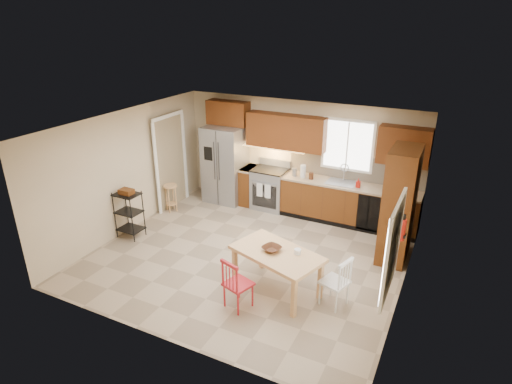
{
  "coord_description": "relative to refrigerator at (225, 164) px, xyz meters",
  "views": [
    {
      "loc": [
        3.22,
        -6.16,
        4.2
      ],
      "look_at": [
        -0.03,
        0.4,
        1.15
      ],
      "focal_mm": 30.0,
      "sensor_mm": 36.0,
      "label": 1
    }
  ],
  "objects": [
    {
      "name": "window_right",
      "position": [
        4.38,
        -3.27,
        0.54
      ],
      "size": [
        0.04,
        1.02,
        1.32
      ],
      "primitive_type": "cube",
      "color": "white",
      "rests_on": "wall_right"
    },
    {
      "name": "undercab_glow",
      "position": [
        1.15,
        0.17,
        0.52
      ],
      "size": [
        1.6,
        0.3,
        0.01
      ],
      "primitive_type": "cube",
      "color": "#FFBF66",
      "rests_on": "wall_back"
    },
    {
      "name": "backsplash",
      "position": [
        2.99,
        0.36,
        0.27
      ],
      "size": [
        2.92,
        0.03,
        0.55
      ],
      "primitive_type": "cube",
      "color": "#C7B395",
      "rests_on": "wall_back"
    },
    {
      "name": "window_back",
      "position": [
        2.8,
        0.35,
        0.74
      ],
      "size": [
        1.12,
        0.04,
        1.12
      ],
      "primitive_type": "cube",
      "color": "white",
      "rests_on": "wall_back"
    },
    {
      "name": "floor",
      "position": [
        1.7,
        -2.12,
        -0.91
      ],
      "size": [
        5.5,
        5.5,
        0.0
      ],
      "primitive_type": "plane",
      "color": "tan",
      "rests_on": "ground"
    },
    {
      "name": "chair_red",
      "position": [
        2.25,
        -3.51,
        -0.49
      ],
      "size": [
        0.5,
        0.5,
        0.84
      ],
      "primitive_type": null,
      "rotation": [
        0.0,
        0.0,
        -0.32
      ],
      "color": "#B01B22",
      "rests_on": "floor"
    },
    {
      "name": "wall_left",
      "position": [
        -1.05,
        -2.12,
        0.34
      ],
      "size": [
        0.02,
        5.0,
        2.5
      ],
      "primitive_type": "cube",
      "color": "#CCB793",
      "rests_on": "ground"
    },
    {
      "name": "wall_back",
      "position": [
        1.7,
        0.38,
        0.34
      ],
      "size": [
        5.5,
        0.02,
        2.5
      ],
      "primitive_type": "cube",
      "color": "#CCB793",
      "rests_on": "ground"
    },
    {
      "name": "wall_front",
      "position": [
        1.7,
        -4.62,
        0.34
      ],
      "size": [
        5.5,
        0.02,
        2.5
      ],
      "primitive_type": "cube",
      "color": "#CCB793",
      "rests_on": "ground"
    },
    {
      "name": "sink",
      "position": [
        2.8,
        0.08,
        -0.05
      ],
      "size": [
        0.62,
        0.46,
        0.16
      ],
      "primitive_type": "cube",
      "color": "gray",
      "rests_on": "base_cabinet_run"
    },
    {
      "name": "dishwasher",
      "position": [
        3.55,
        -0.22,
        -0.46
      ],
      "size": [
        0.6,
        0.02,
        0.78
      ],
      "primitive_type": "cube",
      "color": "black",
      "rests_on": "floor"
    },
    {
      "name": "upper_over_fridge",
      "position": [
        0.0,
        0.2,
        1.19
      ],
      "size": [
        1.0,
        0.35,
        0.55
      ],
      "primitive_type": "cube",
      "color": "#5B270F",
      "rests_on": "wall_back"
    },
    {
      "name": "pantry",
      "position": [
        4.13,
        -0.93,
        0.14
      ],
      "size": [
        0.5,
        0.95,
        2.1
      ],
      "primitive_type": "cube",
      "color": "#592910",
      "rests_on": "floor"
    },
    {
      "name": "table_jar",
      "position": [
        2.92,
        -2.77,
        -0.17
      ],
      "size": [
        0.12,
        0.12,
        0.11
      ],
      "primitive_type": "cylinder",
      "rotation": [
        0.0,
        0.0,
        -0.32
      ],
      "color": "silver",
      "rests_on": "dining_table"
    },
    {
      "name": "dining_table",
      "position": [
        2.6,
        -2.86,
        -0.56
      ],
      "size": [
        1.62,
        1.22,
        0.7
      ],
      "primitive_type": null,
      "rotation": [
        0.0,
        0.0,
        -0.32
      ],
      "color": "tan",
      "rests_on": "floor"
    },
    {
      "name": "utility_cart",
      "position": [
        -0.8,
        -2.48,
        -0.42
      ],
      "size": [
        0.49,
        0.39,
        0.98
      ],
      "primitive_type": null,
      "rotation": [
        0.0,
        0.0,
        -0.01
      ],
      "color": "black",
      "rests_on": "floor"
    },
    {
      "name": "doorway",
      "position": [
        -0.97,
        -0.82,
        0.14
      ],
      "size": [
        0.04,
        0.95,
        2.1
      ],
      "primitive_type": "cube",
      "color": "#8C7A59",
      "rests_on": "wall_left"
    },
    {
      "name": "chair_white",
      "position": [
        3.55,
        -2.81,
        -0.49
      ],
      "size": [
        0.5,
        0.5,
        0.84
      ],
      "primitive_type": null,
      "rotation": [
        0.0,
        0.0,
        1.25
      ],
      "color": "silver",
      "rests_on": "floor"
    },
    {
      "name": "soap_bottle",
      "position": [
        3.18,
        -0.02,
        0.09
      ],
      "size": [
        0.09,
        0.09,
        0.19
      ],
      "primitive_type": "imported",
      "color": "#A9150B",
      "rests_on": "base_cabinet_run"
    },
    {
      "name": "refrigerator",
      "position": [
        0.0,
        0.0,
        0.0
      ],
      "size": [
        0.92,
        0.75,
        1.82
      ],
      "primitive_type": "cube",
      "color": "gray",
      "rests_on": "floor"
    },
    {
      "name": "upper_right_block",
      "position": [
        3.95,
        0.2,
        0.92
      ],
      "size": [
        1.0,
        0.35,
        0.75
      ],
      "primitive_type": "cube",
      "color": "#5B270F",
      "rests_on": "wall_back"
    },
    {
      "name": "canister_steel",
      "position": [
        1.75,
        0.03,
        0.08
      ],
      "size": [
        0.11,
        0.11,
        0.18
      ],
      "primitive_type": "cylinder",
      "color": "gray",
      "rests_on": "base_cabinet_run"
    },
    {
      "name": "ceiling",
      "position": [
        1.7,
        -2.12,
        1.59
      ],
      "size": [
        5.5,
        5.0,
        0.02
      ],
      "primitive_type": "cube",
      "color": "silver",
      "rests_on": "ground"
    },
    {
      "name": "base_cabinet_narrow",
      "position": [
        0.6,
        0.08,
        -0.46
      ],
      "size": [
        0.3,
        0.6,
        0.9
      ],
      "primitive_type": "cube",
      "color": "#592910",
      "rests_on": "floor"
    },
    {
      "name": "base_cabinet_run",
      "position": [
        2.99,
        0.08,
        -0.46
      ],
      "size": [
        2.92,
        0.6,
        0.9
      ],
      "primitive_type": "cube",
      "color": "#592910",
      "rests_on": "floor"
    },
    {
      "name": "fire_extinguisher",
      "position": [
        4.33,
        -1.98,
        0.19
      ],
      "size": [
        0.12,
        0.12,
        0.36
      ],
      "primitive_type": "cylinder",
      "color": "#A9150B",
      "rests_on": "wall_right"
    },
    {
      "name": "upper_left_block",
      "position": [
        1.45,
        0.2,
        0.92
      ],
      "size": [
        1.8,
        0.35,
        0.75
      ],
      "primitive_type": "cube",
      "color": "#5B270F",
      "rests_on": "wall_back"
    },
    {
      "name": "range_stove",
      "position": [
        1.15,
        0.06,
        -0.45
      ],
      "size": [
        0.76,
        0.63,
        0.92
      ],
      "primitive_type": "cube",
      "color": "gray",
      "rests_on": "floor"
    },
    {
      "name": "wall_right",
      "position": [
        4.45,
        -2.12,
        0.34
      ],
      "size": [
        0.02,
        5.0,
        2.5
      ],
      "primitive_type": "cube",
      "color": "#CCB793",
      "rests_on": "ground"
    },
    {
      "name": "table_bowl",
      "position": [
        2.51,
        -2.86,
        -0.2
      ],
      "size": [
        0.37,
        0.37,
        0.07
      ],
      "primitive_type": "imported",
      "rotation": [
        0.0,
        0.0,
        -0.32
      ],
      "color": "#462312",
      "rests_on": "dining_table"
    },
    {
      "name": "bar_stool",
      "position": [
        -0.8,
        -1.11,
        -0.59
      ],
      "size": [
        0.34,
        0.34,
        0.64
      ],
      "primitive_type": null,
      "rotation": [
        0.0,
        0.0,
        0.11
      ],
      "color": "tan",
      "rests_on": "floor"
    },
    {
      "name": "canister_wood",
      "position": [
        2.15,
        -0.0,
        0.06
      ],
      "size": [
        0.1,
        0.1,
        0.14
      ],
      "primitive_type": "cylinder",
      "color": "#462312",
      "rests_on": "base_cabinet_run"
    },
    {
      "name": "paper_towel",
      "position": [
        1.95,
        0.03,
        0.13
      ],
      "size": [
        0.12,
        0.12,
        0.28
      ],
      "primitive_type": "cylinder",
      "color": "silver",
      "rests_on": "base_cabinet_run"
    }
  ]
}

